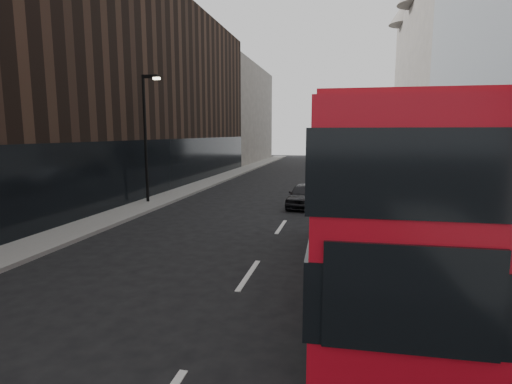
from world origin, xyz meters
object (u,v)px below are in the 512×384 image
Objects in this scene: car_a at (304,195)px; car_b at (326,183)px; grey_bus at (356,149)px; red_bus at (370,190)px; street_lamp at (146,130)px; car_c at (358,173)px.

car_b is at bearing 84.49° from car_a.
grey_bus is 2.90× the size of car_b.
red_bus is at bearing -97.81° from grey_bus.
street_lamp reaches higher than grey_bus.
grey_bus is at bearing 87.61° from car_a.
grey_bus is at bearing 86.70° from car_b.
red_bus is at bearing -40.95° from street_lamp.
car_b is (0.93, 5.02, 0.06)m from car_a.
red_bus reaches higher than car_b.
red_bus is 11.42m from car_a.
car_a is 5.10m from car_b.
red_bus is 0.91× the size of grey_bus.
car_a is at bearing -104.17° from grey_bus.
car_a is (8.72, 0.99, -3.54)m from street_lamp.
car_a is 0.88× the size of car_b.
car_a is at bearing 6.51° from street_lamp.
grey_bus is 13.08m from car_c.
car_a is at bearing 102.25° from red_bus.
street_lamp is 29.89m from grey_bus.
car_c is (0.51, 24.17, -1.88)m from red_bus.
grey_bus is 26.51m from car_a.
red_bus is at bearing -87.65° from car_c.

